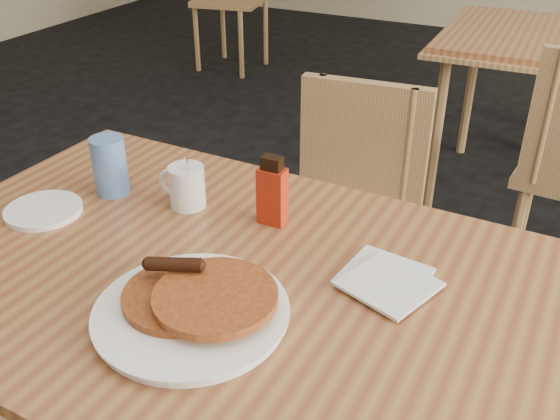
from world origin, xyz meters
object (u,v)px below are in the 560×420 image
Objects in this scene: pancake_plate at (194,306)px; syrup_bottle at (272,193)px; main_table at (211,286)px; blue_tumbler at (110,166)px; coffee_mug at (186,185)px; chair_main_far at (349,202)px.

syrup_bottle is (-0.02, 0.32, 0.05)m from pancake_plate.
blue_tumbler is at bearing 156.56° from main_table.
coffee_mug reaches higher than pancake_plate.
coffee_mug is (-0.17, 0.18, 0.09)m from main_table.
syrup_bottle is at bearing 81.80° from main_table.
syrup_bottle is at bearing -91.70° from chair_main_far.
pancake_plate is 2.24× the size of coffee_mug.
blue_tumbler is (-0.35, -0.60, 0.31)m from chair_main_far.
blue_tumbler is at bearing -124.84° from chair_main_far.
pancake_plate is 2.47× the size of blue_tumbler.
coffee_mug is (-0.17, -0.58, 0.29)m from chair_main_far.
chair_main_far reaches higher than pancake_plate.
main_table is at bearing -94.68° from chair_main_far.
main_table is at bearing -28.52° from coffee_mug.
blue_tumbler is at bearing -174.00° from syrup_bottle.
pancake_plate is at bearing -36.43° from coffee_mug.
blue_tumbler is (-0.40, 0.28, 0.05)m from pancake_plate.
chair_main_far is 0.64m from syrup_bottle.
syrup_bottle is at bearing 6.73° from blue_tumbler.
chair_main_far is at bearing 93.44° from pancake_plate.
chair_main_far reaches higher than main_table.
syrup_bottle is at bearing 23.54° from coffee_mug.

